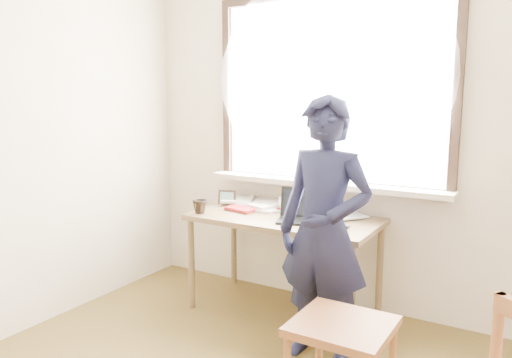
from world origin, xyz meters
The scene contains 12 objects.
room_shell centered at (-0.02, 0.20, 1.64)m, with size 3.52×4.02×2.61m.
desk centered at (-0.38, 1.63, 0.64)m, with size 1.34×0.67×0.72m.
laptop centered at (-0.22, 1.59, 0.77)m, with size 0.38×0.34×0.22m.
mug_white centered at (-0.44, 1.80, 0.77)m, with size 0.14×0.14×0.11m, color white.
mug_dark centered at (-0.95, 1.40, 0.77)m, with size 0.11×0.11×0.10m, color black.
mouse centered at (0.11, 1.53, 0.73)m, with size 0.09×0.06×0.03m, color black.
desk_clutter centered at (-0.72, 1.81, 0.73)m, with size 0.85×0.51×0.04m.
book_a centered at (-0.85, 1.85, 0.73)m, with size 0.22×0.30×0.03m, color white.
book_b centered at (-0.05, 1.87, 0.73)m, with size 0.19×0.25×0.02m, color white.
picture_frame centered at (-0.94, 1.73, 0.77)m, with size 0.14×0.06×0.11m.
work_chair centered at (0.41, 0.73, 0.40)m, with size 0.47×0.45×0.48m.
person centered at (0.12, 1.17, 0.79)m, with size 0.58×0.38×1.58m, color black.
Camera 1 is at (1.22, -1.45, 1.57)m, focal length 35.00 mm.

